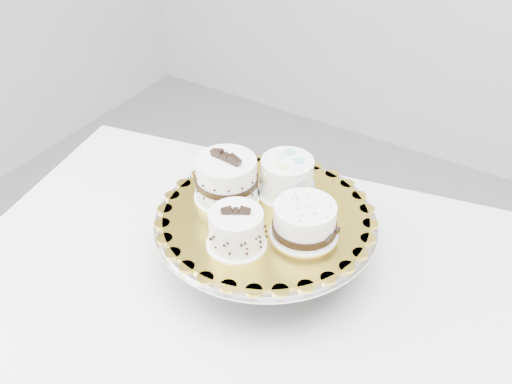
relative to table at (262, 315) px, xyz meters
The scene contains 7 objects.
table is the anchor object (origin of this frame).
cake_stand 0.17m from the table, 115.65° to the left, with size 0.40×0.40×0.11m.
cake_board 0.20m from the table, 115.65° to the left, with size 0.37×0.37×0.01m, color gold.
cake_swirl 0.24m from the table, 121.22° to the right, with size 0.13×0.13×0.08m.
cake_banded 0.27m from the table, 152.27° to the left, with size 0.12×0.12×0.10m.
cake_dots 0.27m from the table, 102.33° to the left, with size 0.12×0.12×0.07m.
cake_ribbon 0.24m from the table, 35.38° to the left, with size 0.12×0.12×0.06m.
Camera 1 is at (0.35, -0.68, 1.59)m, focal length 45.00 mm.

